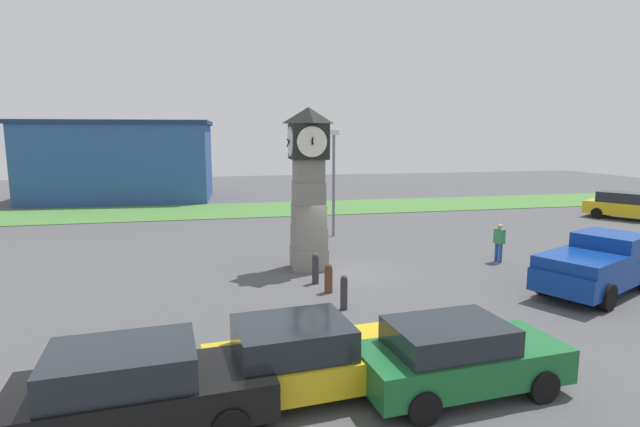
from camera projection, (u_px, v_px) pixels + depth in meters
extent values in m
plane|color=#4C4C4F|center=(347.00, 273.00, 18.43)|extent=(89.18, 89.18, 0.00)
cube|color=gray|center=(309.00, 258.00, 18.98)|extent=(1.28, 1.28, 0.83)
cube|color=gray|center=(309.00, 236.00, 18.85)|extent=(1.22, 1.22, 0.83)
cube|color=gray|center=(309.00, 215.00, 18.72)|extent=(1.17, 1.17, 0.83)
cube|color=gray|center=(309.00, 193.00, 18.59)|extent=(1.11, 1.11, 0.83)
cube|color=gray|center=(309.00, 171.00, 18.46)|extent=(1.05, 1.05, 0.83)
cube|color=black|center=(308.00, 141.00, 18.29)|extent=(1.32, 1.32, 1.30)
cylinder|color=white|center=(305.00, 141.00, 18.95)|extent=(1.08, 0.04, 1.08)
cube|color=black|center=(305.00, 141.00, 18.98)|extent=(0.06, 0.06, 0.25)
cube|color=black|center=(305.00, 141.00, 18.98)|extent=(0.04, 0.40, 0.17)
cylinder|color=white|center=(312.00, 142.00, 17.63)|extent=(1.08, 0.04, 1.08)
cube|color=black|center=(312.00, 142.00, 17.60)|extent=(0.06, 0.18, 0.21)
cube|color=black|center=(312.00, 142.00, 17.60)|extent=(0.04, 0.27, 0.35)
cylinder|color=white|center=(326.00, 141.00, 18.43)|extent=(0.04, 1.08, 1.08)
cube|color=black|center=(327.00, 141.00, 18.44)|extent=(0.23, 0.06, 0.16)
cube|color=black|center=(327.00, 141.00, 18.44)|extent=(0.25, 0.04, 0.37)
cylinder|color=white|center=(290.00, 142.00, 18.15)|extent=(0.04, 1.08, 1.08)
cube|color=black|center=(289.00, 142.00, 18.14)|extent=(0.20, 0.06, 0.20)
cube|color=black|center=(289.00, 142.00, 18.14)|extent=(0.19, 0.04, 0.39)
pyramid|color=black|center=(308.00, 115.00, 18.14)|extent=(1.39, 1.39, 0.59)
cylinder|color=brown|center=(308.00, 260.00, 18.65)|extent=(0.25, 0.25, 0.85)
sphere|color=brown|center=(308.00, 248.00, 18.57)|extent=(0.23, 0.23, 0.23)
cylinder|color=#333338|center=(315.00, 270.00, 17.05)|extent=(0.24, 0.24, 0.92)
sphere|color=#333338|center=(315.00, 256.00, 16.97)|extent=(0.21, 0.21, 0.21)
cylinder|color=brown|center=(329.00, 280.00, 16.08)|extent=(0.26, 0.26, 0.81)
sphere|color=brown|center=(329.00, 267.00, 16.01)|extent=(0.24, 0.24, 0.24)
cylinder|color=#333338|center=(344.00, 294.00, 14.51)|extent=(0.21, 0.21, 0.91)
sphere|color=#333338|center=(344.00, 278.00, 14.44)|extent=(0.19, 0.19, 0.19)
cube|color=black|center=(144.00, 396.00, 8.57)|extent=(4.53, 2.22, 0.68)
cube|color=#1E2328|center=(122.00, 364.00, 8.37)|extent=(2.55, 1.89, 0.59)
cylinder|color=black|center=(219.00, 378.00, 9.83)|extent=(0.66, 0.28, 0.64)
cylinder|color=black|center=(231.00, 426.00, 8.20)|extent=(0.66, 0.28, 0.64)
cylinder|color=black|center=(68.00, 399.00, 9.03)|extent=(0.66, 0.28, 0.64)
cube|color=gold|center=(307.00, 365.00, 9.81)|extent=(4.10, 2.25, 0.62)
cube|color=#1E2328|center=(292.00, 337.00, 9.62)|extent=(2.33, 1.92, 0.60)
cylinder|color=black|center=(349.00, 351.00, 11.05)|extent=(0.66, 0.28, 0.64)
cylinder|color=black|center=(383.00, 389.00, 9.39)|extent=(0.66, 0.28, 0.64)
cylinder|color=black|center=(239.00, 366.00, 10.30)|extent=(0.66, 0.28, 0.64)
cylinder|color=black|center=(254.00, 411.00, 8.65)|extent=(0.66, 0.28, 0.64)
cube|color=#19602D|center=(461.00, 362.00, 9.86)|extent=(4.24, 2.08, 0.68)
cube|color=#1E2328|center=(449.00, 335.00, 9.68)|extent=(2.39, 1.78, 0.51)
cylinder|color=black|center=(490.00, 351.00, 11.05)|extent=(0.66, 0.28, 0.64)
cylinder|color=black|center=(543.00, 386.00, 9.50)|extent=(0.66, 0.28, 0.64)
cylinder|color=black|center=(384.00, 366.00, 10.31)|extent=(0.66, 0.28, 0.64)
cylinder|color=black|center=(423.00, 407.00, 8.76)|extent=(0.66, 0.28, 0.64)
cube|color=gold|center=(628.00, 209.00, 29.91)|extent=(3.91, 4.80, 0.75)
cube|color=#1E2328|center=(622.00, 197.00, 30.05)|extent=(2.70, 2.98, 0.61)
cylinder|color=black|center=(606.00, 210.00, 31.54)|extent=(0.53, 0.66, 0.64)
cylinder|color=black|center=(597.00, 213.00, 30.39)|extent=(0.53, 0.66, 0.64)
cube|color=navy|center=(596.00, 272.00, 16.02)|extent=(5.29, 3.95, 0.70)
cube|color=navy|center=(610.00, 245.00, 16.43)|extent=(2.38, 2.45, 0.80)
cube|color=navy|center=(584.00, 260.00, 15.34)|extent=(3.31, 2.97, 0.36)
cylinder|color=black|center=(586.00, 267.00, 17.71)|extent=(0.84, 0.60, 0.80)
cylinder|color=black|center=(544.00, 282.00, 15.90)|extent=(0.84, 0.60, 0.80)
cylinder|color=black|center=(607.00, 297.00, 14.44)|extent=(0.84, 0.60, 0.80)
cylinder|color=#264CA5|center=(496.00, 252.00, 20.01)|extent=(0.14, 0.14, 0.77)
cylinder|color=#264CA5|center=(500.00, 253.00, 19.84)|extent=(0.14, 0.14, 0.77)
cube|color=#338C4C|center=(499.00, 236.00, 19.82)|extent=(0.34, 0.45, 0.58)
sphere|color=tan|center=(500.00, 226.00, 19.75)|extent=(0.21, 0.21, 0.21)
cylinder|color=slate|center=(334.00, 186.00, 24.70)|extent=(0.14, 0.14, 5.03)
cube|color=silver|center=(334.00, 133.00, 24.29)|extent=(0.50, 0.24, 0.24)
cube|color=#2D5193|center=(122.00, 163.00, 38.57)|extent=(13.63, 8.08, 5.79)
cube|color=navy|center=(119.00, 123.00, 38.09)|extent=(14.04, 8.32, 0.30)
cube|color=#477A38|center=(319.00, 208.00, 34.72)|extent=(53.51, 6.65, 0.04)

